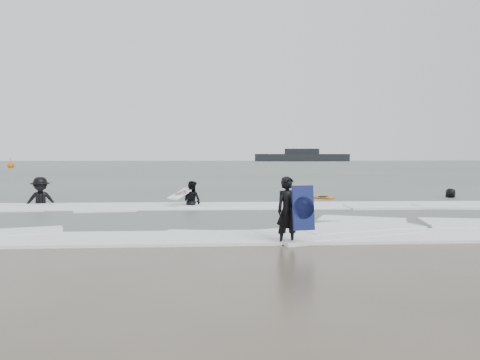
{
  "coord_description": "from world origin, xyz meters",
  "views": [
    {
      "loc": [
        -0.78,
        -11.55,
        1.97
      ],
      "look_at": [
        0.0,
        5.0,
        1.1
      ],
      "focal_mm": 35.0,
      "sensor_mm": 36.0,
      "label": 1
    }
  ],
  "objects_px": {
    "surfer_centre": "(288,245)",
    "surfer_wading": "(192,208)",
    "surfer_right_near": "(311,199)",
    "surfer_breaker": "(41,206)",
    "buoy": "(11,165)",
    "vessel_horizon": "(302,157)",
    "surfer_right_far": "(451,199)"
  },
  "relations": [
    {
      "from": "surfer_wading",
      "to": "surfer_breaker",
      "type": "xyz_separation_m",
      "value": [
        -5.99,
        1.0,
        0.0
      ]
    },
    {
      "from": "vessel_horizon",
      "to": "surfer_centre",
      "type": "bearing_deg",
      "value": -100.34
    },
    {
      "from": "surfer_wading",
      "to": "vessel_horizon",
      "type": "xyz_separation_m",
      "value": [
        29.02,
        137.67,
        1.57
      ]
    },
    {
      "from": "surfer_wading",
      "to": "surfer_right_far",
      "type": "xyz_separation_m",
      "value": [
        11.58,
        3.09,
        0.0
      ]
    },
    {
      "from": "surfer_breaker",
      "to": "surfer_centre",
      "type": "bearing_deg",
      "value": -63.23
    },
    {
      "from": "surfer_wading",
      "to": "surfer_right_near",
      "type": "height_order",
      "value": "surfer_wading"
    },
    {
      "from": "surfer_breaker",
      "to": "surfer_right_far",
      "type": "xyz_separation_m",
      "value": [
        17.57,
        2.09,
        0.0
      ]
    },
    {
      "from": "buoy",
      "to": "vessel_horizon",
      "type": "relative_size",
      "value": 0.05
    },
    {
      "from": "surfer_wading",
      "to": "vessel_horizon",
      "type": "relative_size",
      "value": 0.05
    },
    {
      "from": "surfer_right_near",
      "to": "vessel_horizon",
      "type": "bearing_deg",
      "value": -117.22
    },
    {
      "from": "surfer_centre",
      "to": "surfer_right_near",
      "type": "height_order",
      "value": "surfer_centre"
    },
    {
      "from": "surfer_wading",
      "to": "surfer_right_near",
      "type": "bearing_deg",
      "value": -106.39
    },
    {
      "from": "surfer_wading",
      "to": "buoy",
      "type": "xyz_separation_m",
      "value": [
        -31.49,
        57.25,
        0.42
      ]
    },
    {
      "from": "surfer_right_far",
      "to": "surfer_wading",
      "type": "bearing_deg",
      "value": -4.87
    },
    {
      "from": "surfer_breaker",
      "to": "vessel_horizon",
      "type": "relative_size",
      "value": 0.06
    },
    {
      "from": "surfer_breaker",
      "to": "surfer_right_far",
      "type": "height_order",
      "value": "surfer_breaker"
    },
    {
      "from": "surfer_right_near",
      "to": "buoy",
      "type": "relative_size",
      "value": 0.92
    },
    {
      "from": "surfer_wading",
      "to": "buoy",
      "type": "distance_m",
      "value": 65.34
    },
    {
      "from": "surfer_centre",
      "to": "surfer_right_near",
      "type": "xyz_separation_m",
      "value": [
        2.63,
        10.59,
        0.0
      ]
    },
    {
      "from": "surfer_right_near",
      "to": "vessel_horizon",
      "type": "distance_m",
      "value": 136.67
    },
    {
      "from": "surfer_right_near",
      "to": "surfer_right_far",
      "type": "height_order",
      "value": "surfer_right_far"
    },
    {
      "from": "surfer_centre",
      "to": "surfer_breaker",
      "type": "bearing_deg",
      "value": 116.51
    },
    {
      "from": "surfer_centre",
      "to": "surfer_wading",
      "type": "height_order",
      "value": "surfer_wading"
    },
    {
      "from": "surfer_wading",
      "to": "vessel_horizon",
      "type": "bearing_deg",
      "value": -59.37
    },
    {
      "from": "surfer_breaker",
      "to": "surfer_right_near",
      "type": "relative_size",
      "value": 1.31
    },
    {
      "from": "surfer_centre",
      "to": "surfer_wading",
      "type": "relative_size",
      "value": 0.98
    },
    {
      "from": "surfer_wading",
      "to": "buoy",
      "type": "relative_size",
      "value": 0.95
    },
    {
      "from": "surfer_breaker",
      "to": "buoy",
      "type": "bearing_deg",
      "value": 96.04
    },
    {
      "from": "surfer_wading",
      "to": "buoy",
      "type": "height_order",
      "value": "buoy"
    },
    {
      "from": "surfer_breaker",
      "to": "surfer_right_near",
      "type": "xyz_separation_m",
      "value": [
        11.15,
        2.11,
        0.0
      ]
    },
    {
      "from": "surfer_centre",
      "to": "vessel_horizon",
      "type": "height_order",
      "value": "vessel_horizon"
    },
    {
      "from": "surfer_wading",
      "to": "surfer_breaker",
      "type": "bearing_deg",
      "value": 33.07
    }
  ]
}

